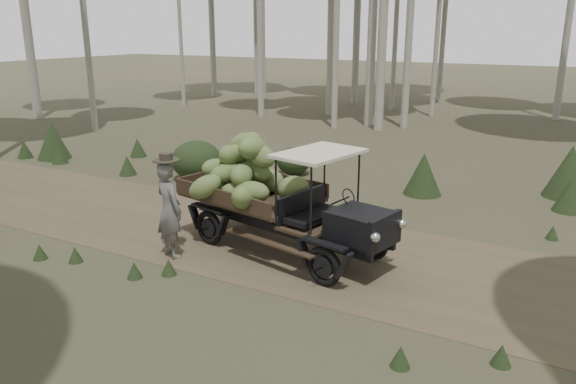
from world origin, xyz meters
name	(u,v)px	position (x,y,z in m)	size (l,w,h in m)	color
ground	(264,240)	(0.00, 0.00, 0.00)	(120.00, 120.00, 0.00)	#473D2B
dirt_track	(264,240)	(0.00, 0.00, 0.00)	(70.00, 4.00, 0.01)	brown
banana_truck	(263,182)	(0.15, -0.22, 1.32)	(4.77, 2.55, 2.30)	black
farmer	(169,208)	(-1.13, -1.52, 0.95)	(0.79, 0.66, 2.01)	#595651
undergrowth	(123,218)	(-2.40, -1.47, 0.53)	(20.10, 16.77, 1.37)	#233319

